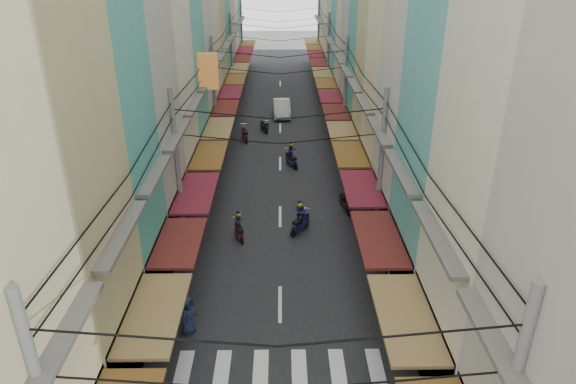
{
  "coord_description": "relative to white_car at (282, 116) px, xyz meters",
  "views": [
    {
      "loc": [
        0.1,
        -19.85,
        13.81
      ],
      "look_at": [
        0.44,
        5.43,
        1.82
      ],
      "focal_mm": 32.0,
      "sensor_mm": 36.0,
      "label": 1
    }
  ],
  "objects": [
    {
      "name": "building_row_right",
      "position": [
        7.76,
        -9.25,
        9.41
      ],
      "size": [
        7.8,
        68.98,
        22.59
      ],
      "color": "teal",
      "rests_on": "ground"
    },
    {
      "name": "sidewalk_left",
      "position": [
        -6.65,
        -5.7,
        0.03
      ],
      "size": [
        3.0,
        80.0,
        0.06
      ],
      "primitive_type": "cube",
      "color": "gray",
      "rests_on": "ground"
    },
    {
      "name": "ground",
      "position": [
        -0.15,
        -25.7,
        0.0
      ],
      "size": [
        160.0,
        160.0,
        0.0
      ],
      "primitive_type": "plane",
      "color": "#62625D",
      "rests_on": "ground"
    },
    {
      "name": "sidewalk_right",
      "position": [
        6.35,
        -5.7,
        0.03
      ],
      "size": [
        3.0,
        80.0,
        0.06
      ],
      "primitive_type": "cube",
      "color": "gray",
      "rests_on": "ground"
    },
    {
      "name": "pedestrians",
      "position": [
        -4.85,
        -21.44,
        1.06
      ],
      "size": [
        12.62,
        26.63,
        2.2
      ],
      "color": "black",
      "rests_on": "ground"
    },
    {
      "name": "bicycle",
      "position": [
        5.35,
        -28.03,
        0.0
      ],
      "size": [
        1.85,
        0.88,
        1.23
      ],
      "primitive_type": "imported",
      "rotation": [
        0.0,
        0.0,
        1.45
      ],
      "color": "black",
      "rests_on": "ground"
    },
    {
      "name": "building_row_left",
      "position": [
        -8.07,
        -9.14,
        9.78
      ],
      "size": [
        7.8,
        67.67,
        23.7
      ],
      "color": "#BAB3AA",
      "rests_on": "ground"
    },
    {
      "name": "moving_scooters",
      "position": [
        -0.04,
        -15.31,
        0.53
      ],
      "size": [
        6.96,
        19.32,
        1.84
      ],
      "color": "black",
      "rests_on": "ground"
    },
    {
      "name": "market_umbrella",
      "position": [
        6.91,
        -34.04,
        2.36
      ],
      "size": [
        2.54,
        2.54,
        2.68
      ],
      "color": "#B2B2B7",
      "rests_on": "ground"
    },
    {
      "name": "white_car",
      "position": [
        0.0,
        0.0,
        0.0
      ],
      "size": [
        5.11,
        2.14,
        1.78
      ],
      "primitive_type": "imported",
      "rotation": [
        0.0,
        0.0,
        0.03
      ],
      "color": "#BABABE",
      "rests_on": "ground"
    },
    {
      "name": "utility_poles",
      "position": [
        -0.15,
        -10.69,
        6.59
      ],
      "size": [
        10.2,
        66.13,
        8.2
      ],
      "color": "slate",
      "rests_on": "ground"
    },
    {
      "name": "crosswalk",
      "position": [
        -0.15,
        -31.7,
        0.03
      ],
      "size": [
        7.55,
        2.4,
        0.01
      ],
      "color": "silver",
      "rests_on": "ground"
    },
    {
      "name": "parked_scooters",
      "position": [
        4.37,
        -30.66,
        0.48
      ],
      "size": [
        13.36,
        13.13,
        0.99
      ],
      "color": "black",
      "rests_on": "ground"
    },
    {
      "name": "road",
      "position": [
        -0.15,
        -5.7,
        0.01
      ],
      "size": [
        10.0,
        80.0,
        0.02
      ],
      "primitive_type": "cube",
      "color": "black",
      "rests_on": "ground"
    },
    {
      "name": "traffic_sign",
      "position": [
        4.63,
        -26.72,
        1.91
      ],
      "size": [
        0.1,
        0.58,
        2.66
      ],
      "color": "slate",
      "rests_on": "ground"
    }
  ]
}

